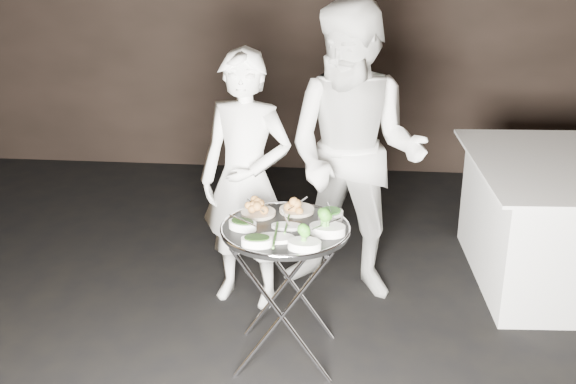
# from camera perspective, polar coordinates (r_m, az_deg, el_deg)

# --- Properties ---
(wall_back) EXTENTS (6.00, 0.05, 3.00)m
(wall_back) POSITION_cam_1_polar(r_m,az_deg,el_deg) (6.75, 0.45, 14.11)
(wall_back) COLOR black
(wall_back) RESTS_ON floor
(tray_stand) EXTENTS (0.54, 0.46, 0.79)m
(tray_stand) POSITION_cam_1_polar(r_m,az_deg,el_deg) (3.98, -0.20, -7.58)
(tray_stand) COLOR silver
(tray_stand) RESTS_ON floor
(serving_tray) EXTENTS (0.69, 0.69, 0.04)m
(serving_tray) POSITION_cam_1_polar(r_m,az_deg,el_deg) (3.82, -0.21, -2.95)
(serving_tray) COLOR black
(serving_tray) RESTS_ON tray_stand
(potato_plate_a) EXTENTS (0.20, 0.20, 0.07)m
(potato_plate_a) POSITION_cam_1_polar(r_m,az_deg,el_deg) (3.97, -2.37, -1.36)
(potato_plate_a) COLOR beige
(potato_plate_a) RESTS_ON serving_tray
(potato_plate_b) EXTENTS (0.19, 0.19, 0.07)m
(potato_plate_b) POSITION_cam_1_polar(r_m,az_deg,el_deg) (4.00, 0.70, -1.13)
(potato_plate_b) COLOR beige
(potato_plate_b) RESTS_ON serving_tray
(greens_bowl) EXTENTS (0.13, 0.13, 0.08)m
(greens_bowl) POSITION_cam_1_polar(r_m,az_deg,el_deg) (3.90, 3.39, -1.72)
(greens_bowl) COLOR white
(greens_bowl) RESTS_ON serving_tray
(asparagus_plate_a) EXTENTS (0.17, 0.09, 0.03)m
(asparagus_plate_a) POSITION_cam_1_polar(r_m,az_deg,el_deg) (3.80, -0.08, -2.65)
(asparagus_plate_a) COLOR white
(asparagus_plate_a) RESTS_ON serving_tray
(asparagus_plate_b) EXTENTS (0.20, 0.12, 0.04)m
(asparagus_plate_b) POSITION_cam_1_polar(r_m,az_deg,el_deg) (3.67, -1.01, -3.56)
(asparagus_plate_b) COLOR white
(asparagus_plate_b) RESTS_ON serving_tray
(spinach_bowl_a) EXTENTS (0.18, 0.15, 0.06)m
(spinach_bowl_a) POSITION_cam_1_polar(r_m,az_deg,el_deg) (3.79, -3.61, -2.53)
(spinach_bowl_a) COLOR white
(spinach_bowl_a) RESTS_ON serving_tray
(spinach_bowl_b) EXTENTS (0.16, 0.11, 0.06)m
(spinach_bowl_b) POSITION_cam_1_polar(r_m,az_deg,el_deg) (3.61, -2.47, -3.83)
(spinach_bowl_b) COLOR white
(spinach_bowl_b) RESTS_ON serving_tray
(broccoli_bowl_a) EXTENTS (0.20, 0.15, 0.08)m
(broccoli_bowl_a) POSITION_cam_1_polar(r_m,az_deg,el_deg) (3.73, 3.13, -2.83)
(broccoli_bowl_a) COLOR white
(broccoli_bowl_a) RESTS_ON serving_tray
(broccoli_bowl_b) EXTENTS (0.18, 0.13, 0.07)m
(broccoli_bowl_b) POSITION_cam_1_polar(r_m,az_deg,el_deg) (3.57, 1.31, -4.05)
(broccoli_bowl_b) COLOR white
(broccoli_bowl_b) RESTS_ON serving_tray
(serving_utensils) EXTENTS (0.59, 0.44, 0.01)m
(serving_utensils) POSITION_cam_1_polar(r_m,az_deg,el_deg) (3.85, 0.13, -1.68)
(serving_utensils) COLOR silver
(serving_utensils) RESTS_ON serving_tray
(waiter_left) EXTENTS (0.67, 0.52, 1.63)m
(waiter_left) POSITION_cam_1_polar(r_m,az_deg,el_deg) (4.44, -3.34, 0.84)
(waiter_left) COLOR white
(waiter_left) RESTS_ON floor
(waiter_right) EXTENTS (1.08, 0.94, 1.90)m
(waiter_right) POSITION_cam_1_polar(r_m,az_deg,el_deg) (4.50, 5.28, 2.93)
(waiter_right) COLOR white
(waiter_right) RESTS_ON floor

